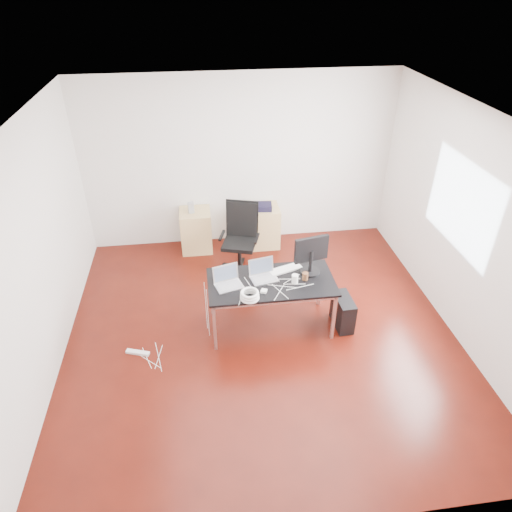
{
  "coord_description": "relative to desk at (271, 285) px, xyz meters",
  "views": [
    {
      "loc": [
        -0.67,
        -4.45,
        4.12
      ],
      "look_at": [
        0.0,
        0.55,
        0.85
      ],
      "focal_mm": 32.0,
      "sensor_mm": 36.0,
      "label": 1
    }
  ],
  "objects": [
    {
      "name": "room_shell",
      "position": [
        -0.1,
        -0.13,
        0.73
      ],
      "size": [
        5.0,
        5.0,
        5.0
      ],
      "color": "#3B0C06",
      "rests_on": "ground"
    },
    {
      "name": "filing_cabinet_left",
      "position": [
        -0.92,
        2.1,
        -0.33
      ],
      "size": [
        0.5,
        0.5,
        0.7
      ],
      "primitive_type": "cube",
      "color": "tan",
      "rests_on": "ground"
    },
    {
      "name": "wastebasket",
      "position": [
        0.12,
        2.12,
        -0.54
      ],
      "size": [
        0.29,
        0.29,
        0.28
      ],
      "primitive_type": "cylinder",
      "rotation": [
        0.0,
        0.0,
        0.26
      ],
      "color": "black",
      "rests_on": "ground"
    },
    {
      "name": "navy_garment",
      "position": [
        0.19,
        2.04,
        0.07
      ],
      "size": [
        0.32,
        0.27,
        0.09
      ],
      "primitive_type": "cube",
      "rotation": [
        0.0,
        0.0,
        -0.11
      ],
      "color": "black",
      "rests_on": "filing_cabinet_right"
    },
    {
      "name": "desk",
      "position": [
        0.0,
        0.0,
        0.0
      ],
      "size": [
        1.6,
        0.8,
        0.73
      ],
      "color": "black",
      "rests_on": "ground"
    },
    {
      "name": "power_adapter",
      "position": [
        -0.12,
        -0.21,
        0.07
      ],
      "size": [
        0.09,
        0.09,
        0.03
      ],
      "primitive_type": "cube",
      "rotation": [
        0.0,
        0.0,
        -0.41
      ],
      "color": "white",
      "rests_on": "desk"
    },
    {
      "name": "cup_brown",
      "position": [
        0.43,
        -0.02,
        0.1
      ],
      "size": [
        0.1,
        0.1,
        0.1
      ],
      "primitive_type": "cylinder",
      "rotation": [
        0.0,
        0.0,
        0.31
      ],
      "color": "brown",
      "rests_on": "desk"
    },
    {
      "name": "office_chair",
      "position": [
        -0.24,
        1.42,
        -0.07
      ],
      "size": [
        0.6,
        0.62,
        1.08
      ],
      "rotation": [
        0.0,
        0.0,
        -0.3
      ],
      "color": "black",
      "rests_on": "ground"
    },
    {
      "name": "power_strip",
      "position": [
        -1.72,
        -0.31,
        -0.66
      ],
      "size": [
        0.3,
        0.15,
        0.04
      ],
      "primitive_type": "cube",
      "rotation": [
        0.0,
        0.0,
        -0.33
      ],
      "color": "white",
      "rests_on": "ground"
    },
    {
      "name": "cup_white",
      "position": [
        0.29,
        -0.08,
        0.11
      ],
      "size": [
        0.1,
        0.1,
        0.12
      ],
      "primitive_type": "cylinder",
      "rotation": [
        0.0,
        0.0,
        0.38
      ],
      "color": "white",
      "rests_on": "desk"
    },
    {
      "name": "filing_cabinet_right",
      "position": [
        0.22,
        2.1,
        -0.33
      ],
      "size": [
        0.5,
        0.5,
        0.7
      ],
      "primitive_type": "cube",
      "color": "tan",
      "rests_on": "ground"
    },
    {
      "name": "keyboard",
      "position": [
        0.22,
        0.22,
        0.06
      ],
      "size": [
        0.46,
        0.27,
        0.02
      ],
      "primitive_type": "cube",
      "rotation": [
        0.0,
        0.0,
        0.32
      ],
      "color": "white",
      "rests_on": "desk"
    },
    {
      "name": "monitor",
      "position": [
        0.53,
        0.15,
        0.34
      ],
      "size": [
        0.45,
        0.26,
        0.51
      ],
      "rotation": [
        0.0,
        0.0,
        0.21
      ],
      "color": "black",
      "rests_on": "desk"
    },
    {
      "name": "speaker",
      "position": [
        -0.97,
        2.07,
        0.11
      ],
      "size": [
        0.1,
        0.1,
        0.18
      ],
      "primitive_type": "cube",
      "rotation": [
        0.0,
        0.0,
        0.2
      ],
      "color": "#9E9E9E",
      "rests_on": "filing_cabinet_left"
    },
    {
      "name": "pc_tower",
      "position": [
        0.95,
        -0.12,
        -0.46
      ],
      "size": [
        0.22,
        0.46,
        0.44
      ],
      "primitive_type": "cube",
      "rotation": [
        0.0,
        0.0,
        0.04
      ],
      "color": "black",
      "rests_on": "ground"
    },
    {
      "name": "laptop_right",
      "position": [
        -0.09,
        0.09,
        0.11
      ],
      "size": [
        0.37,
        0.31,
        0.23
      ],
      "rotation": [
        0.0,
        0.0,
        0.2
      ],
      "color": "silver",
      "rests_on": "desk"
    },
    {
      "name": "cable_coil",
      "position": [
        -0.31,
        -0.32,
        0.11
      ],
      "size": [
        0.24,
        0.24,
        0.11
      ],
      "rotation": [
        0.0,
        0.0,
        0.24
      ],
      "color": "white",
      "rests_on": "desk"
    },
    {
      "name": "laptop_left",
      "position": [
        -0.55,
        -0.0,
        0.11
      ],
      "size": [
        0.39,
        0.33,
        0.23
      ],
      "rotation": [
        0.0,
        0.0,
        0.28
      ],
      "color": "silver",
      "rests_on": "desk"
    }
  ]
}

